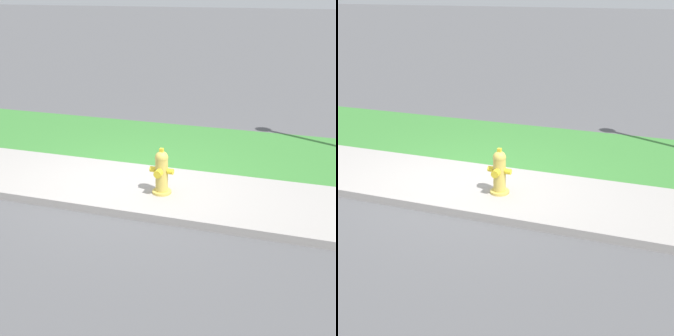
# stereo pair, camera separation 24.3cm
# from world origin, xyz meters

# --- Properties ---
(ground_plane) EXTENTS (120.00, 120.00, 0.00)m
(ground_plane) POSITION_xyz_m (0.00, 0.00, 0.00)
(ground_plane) COLOR #515154
(sidewalk_pavement) EXTENTS (18.00, 1.85, 0.01)m
(sidewalk_pavement) POSITION_xyz_m (0.00, 0.00, 0.01)
(sidewalk_pavement) COLOR #9E9993
(sidewalk_pavement) RESTS_ON ground
(grass_verge) EXTENTS (18.00, 2.67, 0.01)m
(grass_verge) POSITION_xyz_m (0.00, 2.26, 0.00)
(grass_verge) COLOR #387A33
(grass_verge) RESTS_ON ground
(street_curb) EXTENTS (18.00, 0.16, 0.12)m
(street_curb) POSITION_xyz_m (0.00, -1.01, 0.06)
(street_curb) COLOR #9E9993
(street_curb) RESTS_ON ground
(fire_hydrant_mid_block) EXTENTS (0.38, 0.35, 0.74)m
(fire_hydrant_mid_block) POSITION_xyz_m (0.65, -0.14, 0.35)
(fire_hydrant_mid_block) COLOR gold
(fire_hydrant_mid_block) RESTS_ON ground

